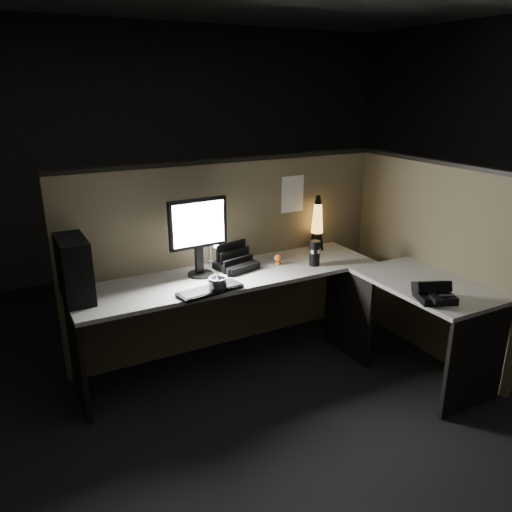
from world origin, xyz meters
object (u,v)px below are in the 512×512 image
pc_tower (74,269)px  lava_lamp (317,227)px  keyboard (210,290)px  monitor (198,230)px  desk_phone (433,293)px

pc_tower → lava_lamp: 1.98m
pc_tower → keyboard: bearing=-21.2°
lava_lamp → keyboard: bearing=-159.3°
monitor → desk_phone: size_ratio=2.01×
keyboard → desk_phone: 1.46m
keyboard → lava_lamp: lava_lamp is taller
pc_tower → lava_lamp: (1.97, 0.13, -0.01)m
lava_lamp → desk_phone: bearing=-87.6°
keyboard → lava_lamp: bearing=11.8°
keyboard → pc_tower: bearing=150.2°
desk_phone → monitor: bearing=158.1°
pc_tower → lava_lamp: lava_lamp is taller
monitor → keyboard: monitor is taller
pc_tower → keyboard: pc_tower is taller
pc_tower → lava_lamp: bearing=3.6°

